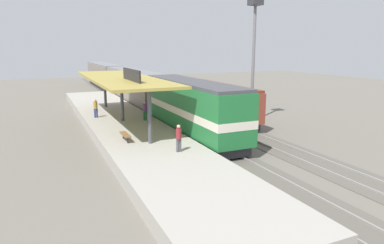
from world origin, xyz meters
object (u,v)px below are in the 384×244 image
(person_waiting, at_px, (145,110))
(person_walking, at_px, (96,107))
(platform_bench, at_px, (125,135))
(freight_car, at_px, (217,102))
(light_mast, at_px, (254,34))
(locomotive, at_px, (191,108))
(passenger_carriage_rear, at_px, (104,75))
(person_boarding, at_px, (179,137))
(passenger_carriage_front, at_px, (134,87))

(person_waiting, relative_size, person_walking, 1.00)
(platform_bench, xyz_separation_m, freight_car, (10.60, 6.50, 0.63))
(light_mast, bearing_deg, person_walking, 164.70)
(locomotive, height_order, passenger_carriage_rear, locomotive)
(person_walking, bearing_deg, person_boarding, -77.28)
(locomotive, distance_m, freight_car, 6.25)
(passenger_carriage_front, bearing_deg, passenger_carriage_rear, 90.00)
(person_waiting, distance_m, person_walking, 4.83)
(freight_car, bearing_deg, passenger_carriage_rear, 97.57)
(locomotive, bearing_deg, person_boarding, -120.39)
(platform_bench, bearing_deg, passenger_carriage_front, 73.53)
(passenger_carriage_front, xyz_separation_m, person_boarding, (-3.60, -24.14, -0.46))
(person_boarding, bearing_deg, freight_car, 51.58)
(passenger_carriage_rear, distance_m, person_walking, 32.64)
(person_walking, bearing_deg, person_waiting, -39.04)
(passenger_carriage_front, height_order, freight_car, passenger_carriage_front)
(person_waiting, height_order, person_boarding, same)
(locomotive, xyz_separation_m, person_boarding, (-3.60, -6.14, -0.56))
(passenger_carriage_front, relative_size, person_waiting, 11.70)
(person_walking, bearing_deg, light_mast, -15.30)
(locomotive, bearing_deg, person_walking, 133.73)
(light_mast, height_order, person_walking, light_mast)
(light_mast, bearing_deg, freight_car, 157.86)
(passenger_carriage_front, height_order, light_mast, light_mast)
(passenger_carriage_rear, bearing_deg, locomotive, -90.00)
(locomotive, height_order, freight_car, locomotive)
(locomotive, distance_m, light_mast, 10.25)
(platform_bench, xyz_separation_m, locomotive, (6.00, 2.30, 1.07))
(freight_car, distance_m, person_boarding, 13.19)
(platform_bench, distance_m, locomotive, 6.51)
(platform_bench, bearing_deg, person_walking, 93.28)
(platform_bench, height_order, person_waiting, person_waiting)
(passenger_carriage_front, relative_size, passenger_carriage_rear, 1.00)
(light_mast, bearing_deg, locomotive, -159.61)
(passenger_carriage_front, distance_m, freight_car, 14.55)
(freight_car, distance_m, person_walking, 11.43)
(passenger_carriage_front, xyz_separation_m, passenger_carriage_rear, (0.00, 20.80, 0.00))
(passenger_carriage_rear, bearing_deg, person_waiting, -94.53)
(passenger_carriage_rear, relative_size, person_walking, 11.70)
(passenger_carriage_front, xyz_separation_m, person_walking, (-6.52, -11.18, -0.46))
(freight_car, relative_size, light_mast, 1.03)
(person_walking, bearing_deg, freight_car, -13.24)
(platform_bench, distance_m, person_waiting, 6.90)
(passenger_carriage_rear, distance_m, light_mast, 37.24)
(passenger_carriage_front, height_order, person_waiting, passenger_carriage_front)
(person_waiting, distance_m, person_boarding, 9.95)
(light_mast, distance_m, person_waiting, 12.46)
(person_walking, relative_size, person_boarding, 1.00)
(platform_bench, xyz_separation_m, person_boarding, (2.40, -3.84, 0.51))
(passenger_carriage_front, xyz_separation_m, freight_car, (4.60, -13.80, -0.34))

